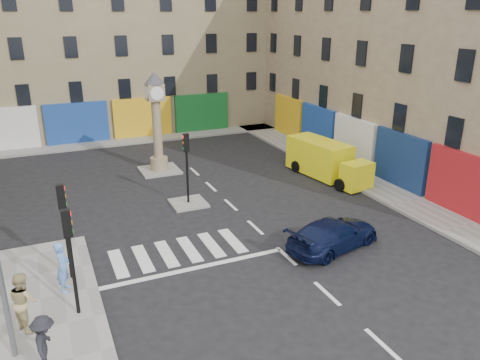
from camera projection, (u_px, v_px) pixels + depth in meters
ground at (299, 268)px, 18.52m from camera, size 120.00×120.00×0.00m
sidewalk_right at (336, 167)px, 30.41m from camera, size 2.60×30.00×0.15m
sidewalk_far at (107, 143)px, 36.12m from camera, size 32.00×2.40×0.15m
island_near at (188, 203)px, 24.64m from camera, size 1.80×1.80×0.12m
island_far at (160, 170)px, 29.81m from camera, size 2.40×2.40×0.12m
building_right at (426, 38)px, 30.13m from camera, size 10.00×30.00×16.00m
building_far at (86, 26)px, 38.28m from camera, size 32.00×10.00×17.00m
traffic_light_left_near at (70, 246)px, 14.67m from camera, size 0.28×0.22×3.70m
traffic_light_left_far at (64, 217)px, 16.74m from camera, size 0.28×0.22×3.70m
traffic_light_island at (187, 157)px, 23.79m from camera, size 0.28×0.22×3.70m
clock_pillar at (156, 116)px, 28.63m from camera, size 1.20×1.20×6.10m
navy_sedan at (334, 234)px, 19.85m from camera, size 4.84×2.93×1.31m
yellow_van at (325, 160)px, 28.41m from camera, size 2.67×6.14×2.17m
pedestrian_blue at (63, 267)px, 16.43m from camera, size 0.62×0.79×1.89m
pedestrian_tan at (23, 301)px, 14.45m from camera, size 1.08×1.17×1.94m
pedestrian_dark at (45, 344)px, 12.72m from camera, size 0.76×1.18×1.73m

